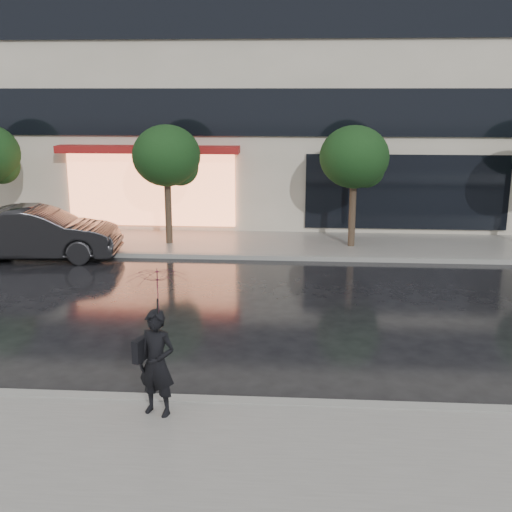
{
  "coord_description": "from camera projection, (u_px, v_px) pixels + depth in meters",
  "views": [
    {
      "loc": [
        1.33,
        -10.5,
        5.03
      ],
      "look_at": [
        0.35,
        3.5,
        1.4
      ],
      "focal_mm": 45.0,
      "sensor_mm": 36.0,
      "label": 1
    }
  ],
  "objects": [
    {
      "name": "sidewalk_far",
      "position": [
        260.0,
        244.0,
        21.38
      ],
      "size": [
        60.0,
        3.5,
        0.12
      ],
      "primitive_type": "cube",
      "color": "slate",
      "rests_on": "ground"
    },
    {
      "name": "curb_far",
      "position": [
        256.0,
        257.0,
        19.68
      ],
      "size": [
        60.0,
        0.25,
        0.14
      ],
      "primitive_type": "cube",
      "color": "gray",
      "rests_on": "ground"
    },
    {
      "name": "ground",
      "position": [
        223.0,
        380.0,
        11.49
      ],
      "size": [
        120.0,
        120.0,
        0.0
      ],
      "primitive_type": "plane",
      "color": "black",
      "rests_on": "ground"
    },
    {
      "name": "pedestrian_with_umbrella",
      "position": [
        157.0,
        322.0,
        9.67
      ],
      "size": [
        1.15,
        1.16,
        2.36
      ],
      "rotation": [
        0.0,
        0.0,
        -0.31
      ],
      "color": "black",
      "rests_on": "sidewalk_near"
    },
    {
      "name": "parked_car",
      "position": [
        38.0,
        233.0,
        19.53
      ],
      "size": [
        5.03,
        2.16,
        1.61
      ],
      "primitive_type": "imported",
      "rotation": [
        0.0,
        0.0,
        1.66
      ],
      "color": "black",
      "rests_on": "ground"
    },
    {
      "name": "tree_mid_east",
      "position": [
        356.0,
        159.0,
        20.24
      ],
      "size": [
        2.2,
        2.2,
        3.99
      ],
      "color": "#33261C",
      "rests_on": "ground"
    },
    {
      "name": "sidewalk_near",
      "position": [
        193.0,
        485.0,
        8.34
      ],
      "size": [
        60.0,
        4.5,
        0.12
      ],
      "primitive_type": "cube",
      "color": "slate",
      "rests_on": "ground"
    },
    {
      "name": "curb_near",
      "position": [
        216.0,
        403.0,
        10.51
      ],
      "size": [
        60.0,
        0.25,
        0.14
      ],
      "primitive_type": "cube",
      "color": "gray",
      "rests_on": "ground"
    },
    {
      "name": "tree_mid_west",
      "position": [
        169.0,
        158.0,
        20.65
      ],
      "size": [
        2.2,
        2.2,
        3.99
      ],
      "color": "#33261C",
      "rests_on": "ground"
    }
  ]
}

